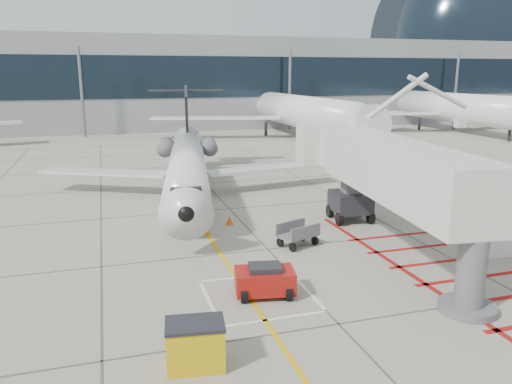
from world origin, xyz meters
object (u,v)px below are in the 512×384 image
object	(u,v)px
pushback_tug	(265,279)
regional_jet	(186,151)
jet_bridge	(397,181)
spill_bin	(195,344)

from	to	relation	value
pushback_tug	regional_jet	bearing A→B (deg)	102.95
jet_bridge	pushback_tug	size ratio (longest dim) A/B	7.85
jet_bridge	spill_bin	distance (m)	13.21
jet_bridge	regional_jet	bearing A→B (deg)	130.15
regional_jet	jet_bridge	world-z (taller)	regional_jet
regional_jet	pushback_tug	size ratio (longest dim) A/B	12.07
regional_jet	pushback_tug	bearing A→B (deg)	-78.03
regional_jet	spill_bin	world-z (taller)	regional_jet
regional_jet	spill_bin	xyz separation A→B (m)	(-2.87, -18.83, -2.93)
pushback_tug	jet_bridge	bearing A→B (deg)	30.30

